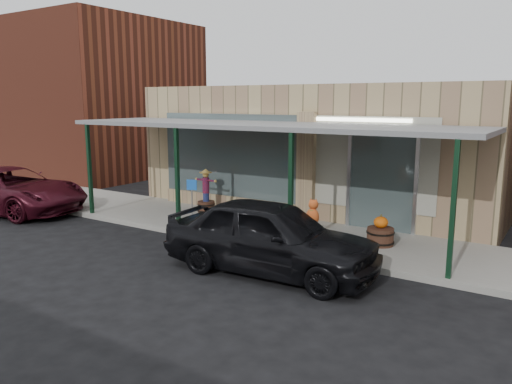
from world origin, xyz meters
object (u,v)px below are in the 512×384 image
Objects in this scene: barrel_pumpkin at (380,234)px; barrel_scarecrow at (206,198)px; parked_sedan at (271,236)px; handicap_sign at (192,197)px; car_maroon at (10,190)px.

barrel_scarecrow is at bearing 174.88° from barrel_pumpkin.
handicap_sign is at bearing 62.93° from parked_sedan.
barrel_pumpkin is 5.22m from handicap_sign.
parked_sedan is at bearing -117.33° from barrel_pumpkin.
parked_sedan is 0.90× the size of car_maroon.
barrel_scarecrow is 0.26× the size of car_maroon.
car_maroon is (-5.99, -3.04, 0.12)m from barrel_scarecrow.
car_maroon is (-10.50, 0.36, -0.07)m from parked_sedan.
barrel_scarecrow is 5.65m from parked_sedan.
barrel_scarecrow is 6.01m from barrel_pumpkin.
parked_sedan is (3.54, -1.57, -0.23)m from handicap_sign.
handicap_sign is at bearing -89.99° from car_maroon.
handicap_sign reaches higher than car_maroon.
barrel_scarecrow reaches higher than handicap_sign.
handicap_sign reaches higher than barrel_pumpkin.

